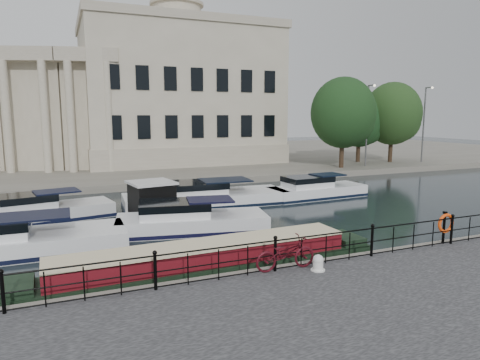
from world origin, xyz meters
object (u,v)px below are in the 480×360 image
at_px(bicycle, 285,253).
at_px(narrowboat, 206,266).
at_px(mooring_bollard, 318,263).
at_px(life_ring_post, 446,224).
at_px(harbour_hut, 152,202).

relative_size(bicycle, narrowboat, 0.16).
relative_size(mooring_bollard, life_ring_post, 0.41).
relative_size(mooring_bollard, narrowboat, 0.04).
bearing_deg(bicycle, life_ring_post, -87.39).
height_order(mooring_bollard, harbour_hut, harbour_hut).
height_order(bicycle, life_ring_post, life_ring_post).
distance_m(bicycle, life_ring_post, 7.37).
xyz_separation_m(life_ring_post, harbour_hut, (-9.69, 10.88, -0.43)).
distance_m(bicycle, narrowboat, 2.98).
relative_size(mooring_bollard, harbour_hut, 0.16).
distance_m(mooring_bollard, life_ring_post, 6.43).
height_order(life_ring_post, narrowboat, life_ring_post).
xyz_separation_m(mooring_bollard, life_ring_post, (6.38, 0.58, 0.57)).
bearing_deg(life_ring_post, harbour_hut, 131.69).
bearing_deg(narrowboat, life_ring_post, -12.39).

